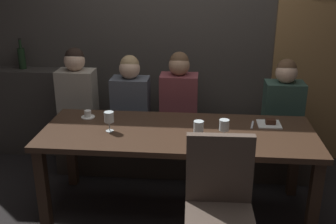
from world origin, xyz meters
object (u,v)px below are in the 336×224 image
Objects in this scene: dining_table at (178,141)px; diner_redhead at (77,91)px; chair_near_side at (219,201)px; espresso_cup at (88,115)px; diner_bearded at (130,96)px; wine_glass_near_right at (199,128)px; wine_glass_center_back at (224,126)px; wine_glass_end_left at (109,118)px; wine_bottle_dark_red at (22,58)px; dessert_plate at (270,123)px; fork_on_table at (252,125)px; banquette_bench at (182,150)px; diner_far_end at (179,94)px; diner_near_end at (284,100)px.

diner_redhead reaches higher than dining_table.
chair_near_side is 8.17× the size of espresso_cup.
diner_bearded is 0.54m from espresso_cup.
diner_redhead is 4.93× the size of wine_glass_near_right.
dining_table is at bearing 130.46° from wine_glass_near_right.
wine_glass_center_back and wine_glass_end_left have the same top height.
wine_bottle_dark_red reaches higher than wine_glass_center_back.
wine_bottle_dark_red is at bearing 148.63° from dining_table.
diner_redhead is 1.50m from wine_glass_near_right.
wine_glass_center_back is 1.00× the size of wine_glass_end_left.
dessert_plate is (0.75, 0.19, 0.10)m from dining_table.
wine_glass_near_right is 0.73m from wine_glass_end_left.
dessert_plate reaches higher than dining_table.
wine_glass_near_right is 0.96× the size of fork_on_table.
diner_redhead is 0.54m from diner_bearded.
fork_on_table is at bearing 71.93° from chair_near_side.
wine_glass_end_left is at bearing 142.60° from chair_near_side.
wine_bottle_dark_red reaches higher than chair_near_side.
espresso_cup is at bearing -171.83° from fork_on_table.
wine_glass_center_back reaches higher than banquette_bench.
banquette_bench is at bearing 102.63° from chair_near_side.
wine_glass_end_left is (0.50, -0.76, 0.02)m from diner_redhead.
chair_near_side is 1.48m from espresso_cup.
diner_far_end is 2.40× the size of wine_bottle_dark_red.
wine_glass_end_left is (-1.50, -0.75, 0.06)m from diner_near_end.
chair_near_side is 1.25× the size of diner_far_end.
wine_bottle_dark_red is at bearing 162.63° from diner_bearded.
diner_redhead reaches higher than chair_near_side.
wine_glass_end_left is 1.18m from fork_on_table.
espresso_cup is at bearing -147.24° from diner_far_end.
espresso_cup is (0.24, -0.47, -0.07)m from diner_redhead.
diner_bearded is at bearing -179.36° from diner_near_end.
diner_bearded is at bearing -17.37° from wine_bottle_dark_red.
dessert_plate is (0.79, -0.52, -0.07)m from diner_far_end.
espresso_cup is (-0.81, -0.48, 0.54)m from banquette_bench.
diner_near_end is (0.63, 1.41, 0.24)m from chair_near_side.
wine_glass_near_right is at bearing -77.26° from diner_far_end.
dining_table is at bearing 6.28° from wine_glass_end_left.
dining_table is 11.58× the size of dessert_plate.
dining_table is at bearing -165.50° from dessert_plate.
wine_bottle_dark_red is 1.99× the size of wine_glass_center_back.
wine_glass_center_back is at bearing -125.21° from diner_near_end.
chair_near_side is (0.32, -1.42, 0.33)m from banquette_bench.
wine_bottle_dark_red is at bearing 168.30° from banquette_bench.
wine_glass_near_right reaches higher than dessert_plate.
wine_glass_end_left is (-0.86, 0.66, 0.30)m from chair_near_side.
diner_redhead is 1.08× the size of diner_bearded.
diner_redhead is 4.93× the size of wine_glass_center_back.
wine_glass_end_left is at bearing -56.66° from diner_redhead.
diner_bearded is at bearing 87.03° from wine_glass_end_left.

